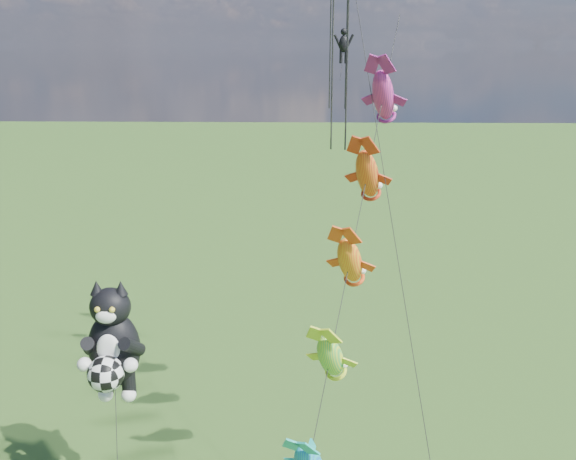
{
  "coord_description": "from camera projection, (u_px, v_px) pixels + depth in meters",
  "views": [
    {
      "loc": [
        10.48,
        -17.86,
        19.23
      ],
      "look_at": [
        9.7,
        10.4,
        11.08
      ],
      "focal_mm": 40.0,
      "sensor_mm": 36.0,
      "label": 1
    }
  ],
  "objects": [
    {
      "name": "cat_kite_rig",
      "position": [
        112.0,
        344.0,
        26.3
      ],
      "size": [
        2.46,
        4.17,
        10.15
      ],
      "rotation": [
        0.0,
        0.0,
        0.18
      ],
      "color": "brown",
      "rests_on": "ground"
    },
    {
      "name": "fish_windsock_rig",
      "position": [
        350.0,
        262.0,
        23.72
      ],
      "size": [
        5.51,
        15.06,
        20.55
      ],
      "rotation": [
        0.0,
        0.0,
        -0.02
      ],
      "color": "brown",
      "rests_on": "ground"
    },
    {
      "name": "parafoil_rig",
      "position": [
        346.0,
        42.0,
        27.98
      ],
      "size": [
        4.3,
        17.15,
        25.04
      ],
      "rotation": [
        0.0,
        0.0,
        0.3
      ],
      "color": "brown",
      "rests_on": "ground"
    }
  ]
}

